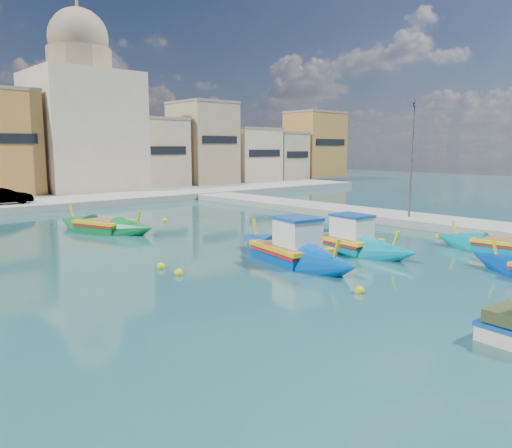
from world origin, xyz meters
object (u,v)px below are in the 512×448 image
luzzu_cyan_south (507,248)px  quay_street_lamp (411,158)px  luzzu_green (104,227)px  luzzu_turquoise_cabin (344,243)px  luzzu_blue_cabin (291,253)px  church_block (82,114)px

luzzu_cyan_south → quay_street_lamp: bearing=61.6°
quay_street_lamp → luzzu_green: size_ratio=0.99×
luzzu_turquoise_cabin → luzzu_green: (-6.56, 13.07, -0.07)m
luzzu_blue_cabin → luzzu_green: luzzu_blue_cabin is taller
quay_street_lamp → luzzu_cyan_south: 9.99m
luzzu_turquoise_cabin → luzzu_cyan_south: 7.77m
church_block → quay_street_lamp: (7.44, -34.00, -4.07)m
luzzu_cyan_south → luzzu_green: bearing=122.4°
luzzu_blue_cabin → luzzu_turquoise_cabin: bearing=0.0°
quay_street_lamp → luzzu_green: (-16.22, 10.71, -4.07)m
luzzu_green → church_block: bearing=69.3°
luzzu_turquoise_cabin → luzzu_green: bearing=116.6°
church_block → luzzu_green: bearing=-110.7°
luzzu_blue_cabin → luzzu_cyan_south: size_ratio=1.23×
luzzu_turquoise_cabin → luzzu_green: 14.63m
church_block → quay_street_lamp: 35.04m
luzzu_blue_cabin → church_block: bearing=80.6°
luzzu_green → quay_street_lamp: bearing=-33.4°
church_block → luzzu_cyan_south: church_block is taller
luzzu_blue_cabin → luzzu_cyan_south: 10.72m
church_block → luzzu_green: (-8.78, -23.29, -8.14)m
luzzu_turquoise_cabin → luzzu_cyan_south: size_ratio=1.21×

